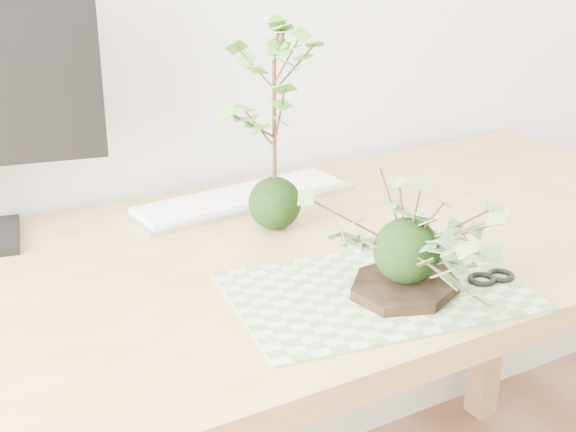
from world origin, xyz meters
The scene contains 7 objects.
desk centered at (0.07, 1.23, 0.65)m, with size 1.60×0.70×0.74m.
cutting_mat centered at (0.09, 1.05, 0.74)m, with size 0.40×0.27×0.00m, color #587858.
stone_dish centered at (0.12, 1.02, 0.75)m, with size 0.18×0.18×0.01m, color black.
ivy_kokedama centered at (0.12, 1.02, 0.85)m, with size 0.31×0.31×0.18m.
maple_kokedama centered at (0.08, 1.33, 1.00)m, with size 0.24×0.24×0.37m.
keyboard centered at (0.09, 1.46, 0.75)m, with size 0.43×0.15×0.02m.
scissors centered at (0.26, 1.01, 0.75)m, with size 0.08×0.17×0.01m.
Camera 1 is at (-0.52, 0.24, 1.25)m, focal length 50.00 mm.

